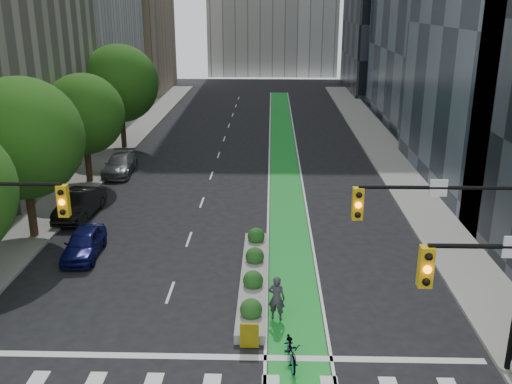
# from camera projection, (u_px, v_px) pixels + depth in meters

# --- Properties ---
(ground) EXTENTS (160.00, 160.00, 0.00)m
(ground) POSITION_uv_depth(u_px,v_px,m) (213.00, 378.00, 19.64)
(ground) COLOR black
(ground) RESTS_ON ground
(sidewalk_left) EXTENTS (3.60, 90.00, 0.15)m
(sidewalk_left) POSITION_uv_depth(u_px,v_px,m) (92.00, 170.00, 43.62)
(sidewalk_left) COLOR gray
(sidewalk_left) RESTS_ON ground
(sidewalk_right) EXTENTS (3.60, 90.00, 0.15)m
(sidewalk_right) POSITION_uv_depth(u_px,v_px,m) (401.00, 172.00, 43.00)
(sidewalk_right) COLOR gray
(sidewalk_right) RESTS_ON ground
(bike_lane_paint) EXTENTS (2.20, 70.00, 0.01)m
(bike_lane_paint) POSITION_uv_depth(u_px,v_px,m) (284.00, 155.00, 47.99)
(bike_lane_paint) COLOR green
(bike_lane_paint) RESTS_ON ground
(tree_mid) EXTENTS (6.40, 6.40, 8.78)m
(tree_mid) POSITION_uv_depth(u_px,v_px,m) (22.00, 139.00, 29.53)
(tree_mid) COLOR black
(tree_mid) RESTS_ON ground
(tree_midfar) EXTENTS (5.60, 5.60, 7.76)m
(tree_midfar) POSITION_uv_depth(u_px,v_px,m) (84.00, 114.00, 39.21)
(tree_midfar) COLOR black
(tree_midfar) RESTS_ON ground
(tree_far) EXTENTS (6.60, 6.60, 9.00)m
(tree_far) POSITION_uv_depth(u_px,v_px,m) (120.00, 84.00, 48.45)
(tree_far) COLOR black
(tree_far) RESTS_ON ground
(signal_right) EXTENTS (5.82, 0.51, 7.20)m
(signal_right) POSITION_uv_depth(u_px,v_px,m) (479.00, 247.00, 18.33)
(signal_right) COLOR black
(signal_right) RESTS_ON ground
(median_planter) EXTENTS (1.20, 10.26, 1.10)m
(median_planter) POSITION_uv_depth(u_px,v_px,m) (254.00, 275.00, 26.16)
(median_planter) COLOR gray
(median_planter) RESTS_ON ground
(bicycle) EXTENTS (0.91, 2.08, 1.06)m
(bicycle) POSITION_uv_depth(u_px,v_px,m) (291.00, 349.00, 20.32)
(bicycle) COLOR gray
(bicycle) RESTS_ON ground
(cyclist) EXTENTS (0.80, 0.63, 1.92)m
(cyclist) POSITION_uv_depth(u_px,v_px,m) (277.00, 298.00, 22.97)
(cyclist) COLOR #38333D
(cyclist) RESTS_ON ground
(parked_car_left_near) EXTENTS (1.83, 4.16, 1.39)m
(parked_car_left_near) POSITION_uv_depth(u_px,v_px,m) (84.00, 243.00, 28.85)
(parked_car_left_near) COLOR #0C0F4B
(parked_car_left_near) RESTS_ON ground
(parked_car_left_mid) EXTENTS (1.99, 4.94, 1.60)m
(parked_car_left_mid) POSITION_uv_depth(u_px,v_px,m) (80.00, 204.00, 34.13)
(parked_car_left_mid) COLOR black
(parked_car_left_mid) RESTS_ON ground
(parked_car_left_far) EXTENTS (2.24, 5.04, 1.44)m
(parked_car_left_far) POSITION_uv_depth(u_px,v_px,m) (120.00, 164.00, 42.70)
(parked_car_left_far) COLOR #55575A
(parked_car_left_far) RESTS_ON ground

